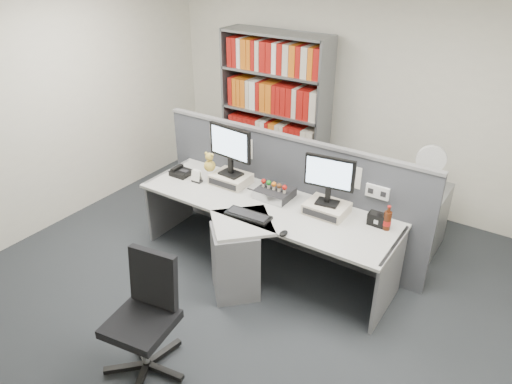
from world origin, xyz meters
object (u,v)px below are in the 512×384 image
Objects in this scene: speaker at (378,220)px; mouse at (284,233)px; office_chair at (146,313)px; keyboard at (248,215)px; desk_phone at (181,172)px; filing_cabinet at (420,219)px; desk at (253,237)px; desk_calendar at (197,177)px; shelving_unit at (275,114)px; desk_fan at (431,162)px; cola_bottle at (387,221)px; monitor_right at (329,176)px; monitor_left at (230,147)px; desktop_pc at (275,193)px.

mouse is at bearing -135.50° from speaker.
keyboard is at bearing 87.73° from office_chair.
desk_phone is 2.15m from speaker.
keyboard reaches higher than filing_cabinet.
desk is at bearing 87.81° from office_chair.
desk_calendar is 0.76× the size of speaker.
shelving_unit is 2.15m from desk_fan.
cola_bottle is (0.70, 0.58, 0.07)m from mouse.
monitor_right reaches higher than cola_bottle.
filing_cabinet is (2.10, -0.45, -0.63)m from shelving_unit.
mouse is 0.92m from cola_bottle.
desk is 0.93m from desk_calendar.
desk_fan reaches higher than desk.
desk_calendar is at bearing -173.15° from monitor_right.
keyboard is at bearing -40.81° from monitor_left.
shelving_unit reaches higher than desk_phone.
mouse is at bearing -11.56° from keyboard.
monitor_left reaches higher than desk_phone.
desk_fan is at bearing 26.78° from desk_phone.
desk_phone is 0.10× the size of shelving_unit.
shelving_unit reaches higher than filing_cabinet.
desk_phone is at bearing -96.95° from shelving_unit.
monitor_left reaches higher than desk_calendar.
cola_bottle is at bearing 39.65° from mouse.
monitor_right reaches higher than desk_fan.
filing_cabinet is (1.20, 1.40, -0.11)m from desk.
monitor_left is 0.54× the size of office_chair.
shelving_unit is (-1.94, 1.41, 0.20)m from speaker.
speaker is at bearing 2.18° from monitor_left.
desk_calendar reaches higher than speaker.
monitor_left reaches higher than speaker.
mouse is at bearing -140.35° from cola_bottle.
monitor_right is 0.63m from cola_bottle.
filing_cabinet is at bearing 63.67° from mouse.
desk_fan is at bearing 85.99° from cola_bottle.
desk is 19.75× the size of desk_calendar.
monitor_left reaches higher than monitor_right.
desk_calendar is at bearing 165.85° from desk.
monitor_right is 1.71m from desk_phone.
desktop_pc is at bearing 88.10° from office_chair.
desk_fan is at bearing 40.53° from desktop_pc.
filing_cabinet is 0.73× the size of office_chair.
monitor_left is 1.17m from mouse.
desktop_pc is 1.13m from cola_bottle.
mouse is at bearing -14.75° from desk_phone.
shelving_unit is (0.20, 1.61, 0.22)m from desk_phone.
office_chair is (-0.48, -1.20, -0.22)m from mouse.
monitor_left is 1.56× the size of desktop_pc.
monitor_left is 2.01m from desk_fan.
shelving_unit reaches higher than mouse.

